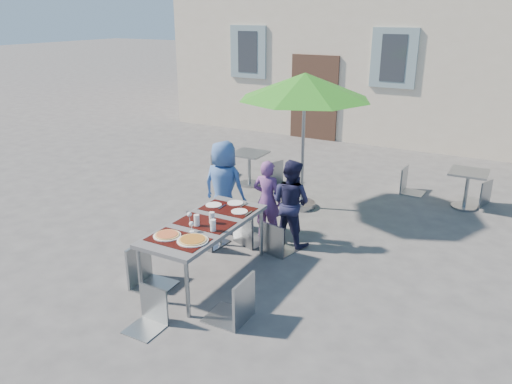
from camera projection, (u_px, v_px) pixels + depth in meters
The scene contains 22 objects.
ground at pixel (232, 277), 6.49m from camera, with size 90.00×90.00×0.00m, color #414143.
dining_table at pixel (205, 227), 6.27m from camera, with size 0.80×1.85×0.76m.
pizza_near_left at pixel (167, 235), 5.88m from camera, with size 0.33×0.33×0.03m.
pizza_near_right at pixel (193, 240), 5.75m from camera, with size 0.37×0.37×0.03m.
glassware at pixel (204, 221), 6.12m from camera, with size 0.48×0.39×0.15m.
place_settings at pixel (230, 206), 6.76m from camera, with size 0.69×0.46×0.01m.
child_0 at pixel (224, 186), 7.67m from camera, with size 0.70×0.46×1.43m, color #385B9C.
child_1 at pixel (267, 200), 7.43m from camera, with size 0.44×0.29×1.22m, color #6B3D7E.
child_2 at pixel (291, 203), 7.22m from camera, with size 0.63×0.36×1.29m, color #191A37.
chair_0 at pixel (203, 207), 7.13m from camera, with size 0.50×0.50×1.04m.
chair_1 at pixel (248, 208), 7.22m from camera, with size 0.55×0.55×0.97m.
chair_2 at pixel (277, 219), 6.95m from camera, with size 0.47×0.48×0.90m.
chair_3 at pixel (144, 241), 6.10m from camera, with size 0.48×0.48×1.03m.
chair_4 at pixel (235, 272), 5.38m from camera, with size 0.46×0.46×1.02m.
chair_5 at pixel (147, 287), 5.32m from camera, with size 0.37×0.38×0.84m.
patio_umbrella at pixel (305, 88), 8.08m from camera, with size 2.22×2.22×2.33m.
cafe_table_0 at pixel (249, 164), 9.80m from camera, with size 0.62×0.62×0.66m.
bg_chair_l_0 at pixel (219, 150), 10.27m from camera, with size 0.53×0.52×0.96m.
bg_chair_r_0 at pixel (273, 158), 9.92m from camera, with size 0.50×0.49×0.86m.
cafe_table_1 at pixel (467, 185), 8.63m from camera, with size 0.62×0.62×0.66m.
bg_chair_l_1 at pixel (411, 166), 9.34m from camera, with size 0.42×0.42×0.91m.
bg_chair_r_1 at pixel (483, 177), 8.79m from camera, with size 0.49×0.49×0.86m.
Camera 1 is at (3.04, -4.86, 3.25)m, focal length 35.00 mm.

